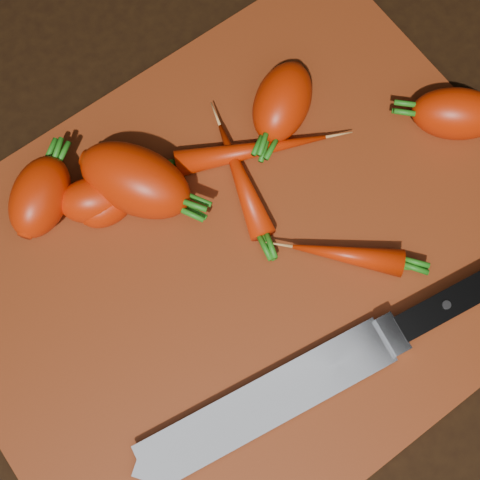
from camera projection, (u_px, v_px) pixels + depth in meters
ground at (247, 260)px, 0.59m from camera, size 2.00×2.00×0.01m
cutting_board at (247, 257)px, 0.58m from camera, size 0.50×0.40×0.01m
carrot_0 at (40, 197)px, 0.56m from camera, size 0.09×0.08×0.05m
carrot_1 at (93, 200)px, 0.56m from camera, size 0.07×0.06×0.04m
carrot_2 at (135, 180)px, 0.56m from camera, size 0.10×0.11×0.06m
carrot_3 at (282, 102)px, 0.58m from camera, size 0.09×0.08×0.05m
carrot_4 at (108, 206)px, 0.57m from camera, size 0.05×0.04×0.03m
carrot_5 at (456, 114)px, 0.58m from camera, size 0.09×0.09×0.05m
carrot_6 at (241, 179)px, 0.58m from camera, size 0.05×0.11×0.02m
carrot_7 at (251, 150)px, 0.58m from camera, size 0.13×0.08×0.02m
carrot_8 at (347, 255)px, 0.56m from camera, size 0.08×0.08×0.02m
knife at (291, 390)px, 0.53m from camera, size 0.35×0.08×0.02m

